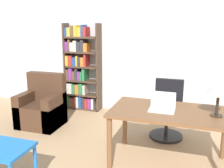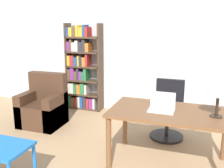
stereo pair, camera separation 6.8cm
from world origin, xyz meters
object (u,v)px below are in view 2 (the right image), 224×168
(desk, at_px, (170,118))
(table_lamp, at_px, (219,88))
(bookshelf, at_px, (82,70))
(office_chair, at_px, (168,112))
(side_table_blue, at_px, (1,153))
(laptop, at_px, (162,107))
(armchair, at_px, (43,108))

(desk, bearing_deg, table_lamp, -2.82)
(table_lamp, distance_m, bookshelf, 3.26)
(office_chair, xyz_separation_m, side_table_blue, (-1.64, -2.08, 0.02))
(table_lamp, xyz_separation_m, side_table_blue, (-2.33, -1.13, -0.69))
(laptop, height_order, side_table_blue, laptop)
(office_chair, bearing_deg, table_lamp, -53.77)
(desk, relative_size, laptop, 4.71)
(armchair, bearing_deg, desk, -15.35)
(laptop, bearing_deg, office_chair, 91.06)
(desk, height_order, table_lamp, table_lamp)
(bookshelf, bearing_deg, desk, -39.86)
(side_table_blue, relative_size, bookshelf, 0.34)
(desk, xyz_separation_m, bookshelf, (-2.14, 1.78, 0.21))
(table_lamp, bearing_deg, laptop, 178.64)
(desk, relative_size, office_chair, 1.63)
(desk, height_order, laptop, laptop)
(laptop, relative_size, side_table_blue, 0.52)
(desk, bearing_deg, armchair, 164.65)
(desk, bearing_deg, bookshelf, 140.14)
(armchair, height_order, bookshelf, bookshelf)
(desk, xyz_separation_m, office_chair, (-0.13, 0.92, -0.24))
(desk, height_order, armchair, armchair)
(laptop, xyz_separation_m, office_chair, (-0.02, 0.93, -0.39))
(office_chair, bearing_deg, armchair, -173.72)
(table_lamp, bearing_deg, armchair, 166.94)
(laptop, distance_m, office_chair, 1.01)
(side_table_blue, bearing_deg, table_lamp, 25.98)
(office_chair, height_order, armchair, armchair)
(laptop, bearing_deg, bookshelf, 138.44)
(table_lamp, distance_m, side_table_blue, 2.68)
(table_lamp, height_order, office_chair, table_lamp)
(armchair, distance_m, bookshelf, 1.28)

